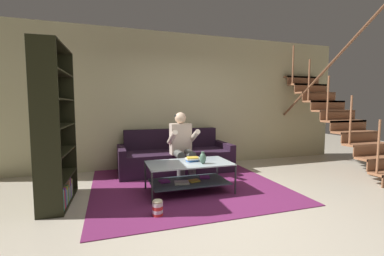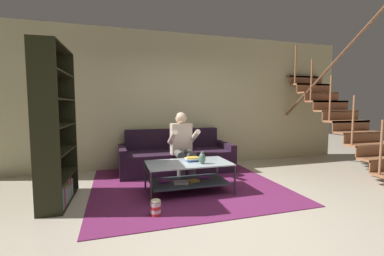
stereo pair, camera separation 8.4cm
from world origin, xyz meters
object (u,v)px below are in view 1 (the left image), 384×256
(book_stack, at_px, (193,159))
(coffee_table, at_px, (189,173))
(vase, at_px, (203,158))
(bookshelf, at_px, (53,143))
(couch, at_px, (175,157))
(popcorn_tub, at_px, (158,208))
(person_seated_center, at_px, (182,143))

(book_stack, bearing_deg, coffee_table, -140.52)
(vase, bearing_deg, coffee_table, 142.80)
(coffee_table, bearing_deg, bookshelf, 176.56)
(book_stack, distance_m, bookshelf, 1.99)
(coffee_table, bearing_deg, couch, 84.98)
(coffee_table, distance_m, popcorn_tub, 0.97)
(bookshelf, relative_size, popcorn_tub, 10.15)
(coffee_table, bearing_deg, person_seated_center, 81.59)
(couch, relative_size, vase, 12.36)
(coffee_table, xyz_separation_m, bookshelf, (-1.87, 0.11, 0.53))
(couch, bearing_deg, bookshelf, -148.93)
(vase, bearing_deg, book_stack, 113.49)
(person_seated_center, xyz_separation_m, bookshelf, (-1.99, -0.67, 0.18))
(person_seated_center, bearing_deg, popcorn_tub, -116.13)
(person_seated_center, bearing_deg, couch, 90.00)
(coffee_table, xyz_separation_m, popcorn_tub, (-0.62, -0.72, -0.20))
(book_stack, bearing_deg, person_seated_center, 87.82)
(coffee_table, height_order, book_stack, book_stack)
(couch, xyz_separation_m, popcorn_tub, (-0.73, -2.03, -0.18))
(person_seated_center, xyz_separation_m, book_stack, (-0.03, -0.71, -0.16))
(vase, bearing_deg, person_seated_center, 93.99)
(book_stack, xyz_separation_m, popcorn_tub, (-0.71, -0.79, -0.39))
(coffee_table, bearing_deg, book_stack, 39.48)
(book_stack, height_order, bookshelf, bookshelf)
(vase, bearing_deg, couch, 92.52)
(coffee_table, relative_size, bookshelf, 0.60)
(vase, height_order, book_stack, vase)
(coffee_table, bearing_deg, popcorn_tub, -130.76)
(vase, bearing_deg, bookshelf, 173.09)
(person_seated_center, distance_m, bookshelf, 2.10)
(popcorn_tub, bearing_deg, book_stack, 48.19)
(couch, distance_m, vase, 1.47)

